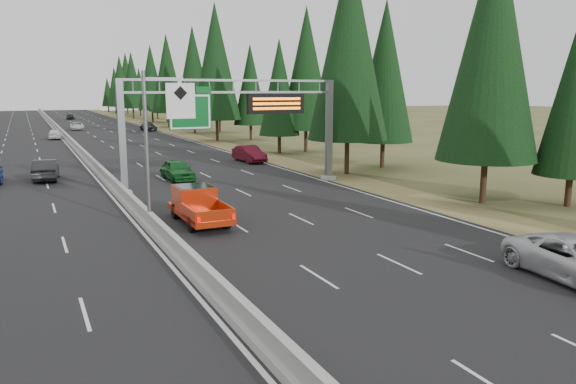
{
  "coord_description": "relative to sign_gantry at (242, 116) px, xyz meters",
  "views": [
    {
      "loc": [
        -5.59,
        -3.64,
        7.15
      ],
      "look_at": [
        5.56,
        20.0,
        2.37
      ],
      "focal_mm": 35.0,
      "sensor_mm": 36.0,
      "label": 1
    }
  ],
  "objects": [
    {
      "name": "road",
      "position": [
        -8.92,
        45.12,
        -5.23
      ],
      "size": [
        32.0,
        260.0,
        0.08
      ],
      "primitive_type": "cube",
      "color": "black",
      "rests_on": "ground"
    },
    {
      "name": "sign_gantry",
      "position": [
        0.0,
        0.0,
        0.0
      ],
      "size": [
        16.75,
        0.98,
        7.8
      ],
      "color": "slate",
      "rests_on": "road"
    },
    {
      "name": "car_ahead_white",
      "position": [
        -5.76,
        68.23,
        -4.51
      ],
      "size": [
        2.5,
        5.02,
        1.37
      ],
      "primitive_type": "imported",
      "rotation": [
        0.0,
        0.0,
        -0.05
      ],
      "color": "silver",
      "rests_on": "road"
    },
    {
      "name": "car_ahead_dkgrey",
      "position": [
        5.34,
        60.66,
        -4.47
      ],
      "size": [
        2.36,
        5.08,
        1.44
      ],
      "primitive_type": "imported",
      "rotation": [
        0.0,
        0.0,
        0.07
      ],
      "color": "black",
      "rests_on": "road"
    },
    {
      "name": "car_ahead_far",
      "position": [
        -3.98,
        106.07,
        -4.48
      ],
      "size": [
        1.73,
        4.17,
        1.41
      ],
      "primitive_type": "imported",
      "rotation": [
        0.0,
        0.0,
        0.02
      ],
      "color": "black",
      "rests_on": "road"
    },
    {
      "name": "car_onc_near",
      "position": [
        -13.11,
        9.46,
        -4.37
      ],
      "size": [
        2.24,
        5.13,
        1.64
      ],
      "primitive_type": "imported",
      "rotation": [
        0.0,
        0.0,
        3.04
      ],
      "color": "black",
      "rests_on": "road"
    },
    {
      "name": "red_pickup",
      "position": [
        -6.3,
        -9.51,
        -4.13
      ],
      "size": [
        2.09,
        5.85,
        1.91
      ],
      "color": "black",
      "rests_on": "road"
    },
    {
      "name": "car_ahead_dkred",
      "position": [
        5.58,
        13.07,
        -4.38
      ],
      "size": [
        2.04,
        5.0,
        1.61
      ],
      "primitive_type": "imported",
      "rotation": [
        0.0,
        0.0,
        0.07
      ],
      "color": "#560C1C",
      "rests_on": "road"
    },
    {
      "name": "hov_sign_pole",
      "position": [
        -8.33,
        -9.92,
        -0.54
      ],
      "size": [
        2.8,
        0.5,
        8.0
      ],
      "color": "slate",
      "rests_on": "road"
    },
    {
      "name": "median_barrier",
      "position": [
        -8.92,
        45.12,
        -4.85
      ],
      "size": [
        0.7,
        260.0,
        0.85
      ],
      "color": "gray",
      "rests_on": "road"
    },
    {
      "name": "car_onc_white",
      "position": [
        -10.42,
        49.29,
        -4.45
      ],
      "size": [
        1.95,
        4.41,
        1.48
      ],
      "primitive_type": "imported",
      "rotation": [
        0.0,
        0.0,
        3.09
      ],
      "color": "white",
      "rests_on": "road"
    },
    {
      "name": "shoulder_right",
      "position": [
        8.88,
        45.12,
        -5.24
      ],
      "size": [
        3.6,
        260.0,
        0.06
      ],
      "primitive_type": "cube",
      "color": "olive",
      "rests_on": "ground"
    },
    {
      "name": "car_ahead_green",
      "position": [
        -3.65,
        5.12,
        -4.39
      ],
      "size": [
        2.07,
        4.77,
        1.6
      ],
      "primitive_type": "imported",
      "rotation": [
        0.0,
        0.0,
        0.04
      ],
      "color": "#155D1F",
      "rests_on": "road"
    },
    {
      "name": "tree_row_right",
      "position": [
        12.86,
        39.02,
        3.94
      ],
      "size": [
        12.05,
        238.28,
        18.86
      ],
      "color": "black",
      "rests_on": "ground"
    }
  ]
}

